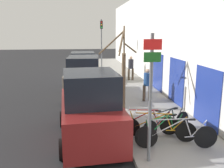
{
  "coord_description": "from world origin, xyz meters",
  "views": [
    {
      "loc": [
        -0.43,
        -2.8,
        3.66
      ],
      "look_at": [
        0.74,
        6.41,
        1.7
      ],
      "focal_mm": 40.0,
      "sensor_mm": 36.0,
      "label": 1
    }
  ],
  "objects_px": {
    "bicycle_0": "(176,135)",
    "bicycle_2": "(157,128)",
    "bicycle_1": "(164,130)",
    "parked_car_0": "(90,110)",
    "street_tree": "(123,70)",
    "pedestrian_near": "(147,82)",
    "bicycle_3": "(167,123)",
    "traffic_light": "(102,39)",
    "parked_car_2": "(83,68)",
    "signpost": "(151,94)",
    "bicycle_4": "(146,123)",
    "parked_car_1": "(84,79)",
    "pedestrian_far": "(131,66)"
  },
  "relations": [
    {
      "from": "pedestrian_near",
      "to": "traffic_light",
      "type": "xyz_separation_m",
      "value": [
        -1.57,
        8.79,
        1.92
      ]
    },
    {
      "from": "bicycle_1",
      "to": "parked_car_2",
      "type": "relative_size",
      "value": 0.48
    },
    {
      "from": "pedestrian_near",
      "to": "traffic_light",
      "type": "relative_size",
      "value": 0.37
    },
    {
      "from": "signpost",
      "to": "parked_car_2",
      "type": "xyz_separation_m",
      "value": [
        -1.62,
        12.56,
        -1.09
      ]
    },
    {
      "from": "parked_car_0",
      "to": "pedestrian_near",
      "type": "relative_size",
      "value": 2.55
    },
    {
      "from": "parked_car_0",
      "to": "street_tree",
      "type": "relative_size",
      "value": 1.14
    },
    {
      "from": "bicycle_1",
      "to": "bicycle_2",
      "type": "bearing_deg",
      "value": 24.8
    },
    {
      "from": "bicycle_4",
      "to": "parked_car_2",
      "type": "bearing_deg",
      "value": 28.15
    },
    {
      "from": "parked_car_0",
      "to": "traffic_light",
      "type": "xyz_separation_m",
      "value": [
        1.5,
        12.81,
        1.97
      ]
    },
    {
      "from": "parked_car_0",
      "to": "parked_car_2",
      "type": "xyz_separation_m",
      "value": [
        -0.1,
        10.61,
        -0.09
      ]
    },
    {
      "from": "parked_car_2",
      "to": "traffic_light",
      "type": "distance_m",
      "value": 3.41
    },
    {
      "from": "bicycle_0",
      "to": "bicycle_3",
      "type": "distance_m",
      "value": 1.07
    },
    {
      "from": "bicycle_3",
      "to": "parked_car_2",
      "type": "xyz_separation_m",
      "value": [
        -2.73,
        10.84,
        0.44
      ]
    },
    {
      "from": "signpost",
      "to": "street_tree",
      "type": "height_order",
      "value": "street_tree"
    },
    {
      "from": "bicycle_1",
      "to": "traffic_light",
      "type": "height_order",
      "value": "traffic_light"
    },
    {
      "from": "signpost",
      "to": "bicycle_0",
      "type": "bearing_deg",
      "value": 32.37
    },
    {
      "from": "bicycle_3",
      "to": "bicycle_1",
      "type": "bearing_deg",
      "value": 125.87
    },
    {
      "from": "bicycle_0",
      "to": "pedestrian_near",
      "type": "height_order",
      "value": "pedestrian_near"
    },
    {
      "from": "parked_car_0",
      "to": "traffic_light",
      "type": "relative_size",
      "value": 0.95
    },
    {
      "from": "parked_car_2",
      "to": "bicycle_0",
      "type": "bearing_deg",
      "value": -76.99
    },
    {
      "from": "bicycle_2",
      "to": "bicycle_4",
      "type": "bearing_deg",
      "value": 44.33
    },
    {
      "from": "traffic_light",
      "to": "parked_car_2",
      "type": "bearing_deg",
      "value": -126.11
    },
    {
      "from": "signpost",
      "to": "bicycle_2",
      "type": "bearing_deg",
      "value": 63.82
    },
    {
      "from": "bicycle_2",
      "to": "pedestrian_near",
      "type": "distance_m",
      "value": 4.73
    },
    {
      "from": "parked_car_0",
      "to": "parked_car_1",
      "type": "xyz_separation_m",
      "value": [
        -0.12,
        5.68,
        0.01
      ]
    },
    {
      "from": "signpost",
      "to": "pedestrian_near",
      "type": "distance_m",
      "value": 6.24
    },
    {
      "from": "parked_car_1",
      "to": "pedestrian_near",
      "type": "bearing_deg",
      "value": -24.04
    },
    {
      "from": "parked_car_2",
      "to": "street_tree",
      "type": "distance_m",
      "value": 7.99
    },
    {
      "from": "bicycle_2",
      "to": "parked_car_0",
      "type": "relative_size",
      "value": 0.55
    },
    {
      "from": "street_tree",
      "to": "pedestrian_near",
      "type": "bearing_deg",
      "value": 38.1
    },
    {
      "from": "bicycle_4",
      "to": "bicycle_2",
      "type": "bearing_deg",
      "value": -139.22
    },
    {
      "from": "bicycle_4",
      "to": "pedestrian_far",
      "type": "height_order",
      "value": "pedestrian_far"
    },
    {
      "from": "pedestrian_near",
      "to": "street_tree",
      "type": "relative_size",
      "value": 0.45
    },
    {
      "from": "traffic_light",
      "to": "pedestrian_near",
      "type": "bearing_deg",
      "value": -79.91
    },
    {
      "from": "parked_car_2",
      "to": "pedestrian_far",
      "type": "bearing_deg",
      "value": -13.73
    },
    {
      "from": "bicycle_4",
      "to": "traffic_light",
      "type": "distance_m",
      "value": 13.13
    },
    {
      "from": "bicycle_2",
      "to": "bicycle_3",
      "type": "bearing_deg",
      "value": -30.11
    },
    {
      "from": "bicycle_0",
      "to": "street_tree",
      "type": "distance_m",
      "value": 4.5
    },
    {
      "from": "pedestrian_far",
      "to": "street_tree",
      "type": "relative_size",
      "value": 0.47
    },
    {
      "from": "bicycle_4",
      "to": "bicycle_1",
      "type": "bearing_deg",
      "value": -132.34
    },
    {
      "from": "parked_car_0",
      "to": "pedestrian_near",
      "type": "distance_m",
      "value": 5.05
    },
    {
      "from": "bicycle_1",
      "to": "street_tree",
      "type": "height_order",
      "value": "street_tree"
    },
    {
      "from": "bicycle_0",
      "to": "bicycle_2",
      "type": "bearing_deg",
      "value": 34.36
    },
    {
      "from": "bicycle_2",
      "to": "parked_car_0",
      "type": "xyz_separation_m",
      "value": [
        -2.18,
        0.6,
        0.52
      ]
    },
    {
      "from": "bicycle_2",
      "to": "parked_car_1",
      "type": "relative_size",
      "value": 0.51
    },
    {
      "from": "pedestrian_near",
      "to": "bicycle_2",
      "type": "bearing_deg",
      "value": -93.37
    },
    {
      "from": "parked_car_1",
      "to": "street_tree",
      "type": "distance_m",
      "value": 3.42
    },
    {
      "from": "bicycle_2",
      "to": "bicycle_3",
      "type": "xyz_separation_m",
      "value": [
        0.45,
        0.36,
        -0.01
      ]
    },
    {
      "from": "parked_car_0",
      "to": "parked_car_2",
      "type": "relative_size",
      "value": 1.02
    },
    {
      "from": "signpost",
      "to": "parked_car_0",
      "type": "relative_size",
      "value": 0.81
    }
  ]
}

